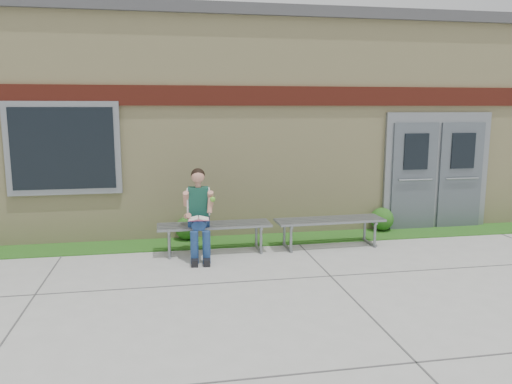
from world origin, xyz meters
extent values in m
plane|color=#9E9E99|center=(0.00, 0.00, 0.00)|extent=(80.00, 80.00, 0.00)
cube|color=#244A13|center=(0.00, 2.60, 0.01)|extent=(16.00, 0.80, 0.02)
cube|color=beige|center=(0.00, 6.00, 2.00)|extent=(16.00, 6.00, 4.00)
cube|color=#3F3F42|center=(0.00, 6.00, 4.10)|extent=(16.20, 6.20, 0.20)
cube|color=maroon|center=(0.00, 2.97, 2.60)|extent=(16.00, 0.06, 0.35)
cube|color=slate|center=(-3.00, 2.96, 1.70)|extent=(1.90, 0.08, 1.60)
cube|color=black|center=(-3.00, 2.92, 1.70)|extent=(1.70, 0.04, 1.40)
cube|color=slate|center=(4.00, 2.96, 1.15)|extent=(2.20, 0.08, 2.30)
cube|color=#4E565E|center=(3.50, 2.91, 1.05)|extent=(0.92, 0.06, 2.10)
cube|color=#4E565E|center=(4.50, 2.91, 1.05)|extent=(0.92, 0.06, 2.10)
cube|color=slate|center=(-0.52, 2.00, 0.47)|extent=(1.88, 0.54, 0.04)
cube|color=slate|center=(-1.27, 2.00, 0.21)|extent=(0.05, 0.52, 0.43)
cube|color=slate|center=(0.23, 2.00, 0.21)|extent=(0.05, 0.52, 0.43)
cube|color=slate|center=(1.48, 2.00, 0.47)|extent=(1.90, 0.58, 0.04)
cube|color=slate|center=(0.73, 2.00, 0.21)|extent=(0.06, 0.52, 0.43)
cube|color=slate|center=(2.23, 2.00, 0.21)|extent=(0.06, 0.52, 0.43)
cube|color=navy|center=(-0.78, 1.95, 0.57)|extent=(0.37, 0.27, 0.16)
cube|color=#103C2F|center=(-0.78, 1.93, 0.89)|extent=(0.34, 0.23, 0.47)
sphere|color=tan|center=(-0.78, 1.92, 1.30)|extent=(0.23, 0.23, 0.22)
sphere|color=black|center=(-0.78, 1.94, 1.32)|extent=(0.24, 0.24, 0.23)
cylinder|color=navy|center=(-0.89, 1.69, 0.59)|extent=(0.18, 0.44, 0.15)
cylinder|color=navy|center=(-0.70, 1.68, 0.59)|extent=(0.18, 0.44, 0.15)
cylinder|color=navy|center=(-0.88, 1.44, 0.26)|extent=(0.12, 0.12, 0.51)
cylinder|color=navy|center=(-0.70, 1.43, 0.26)|extent=(0.12, 0.12, 0.51)
cube|color=black|center=(-0.89, 1.37, 0.05)|extent=(0.12, 0.27, 0.10)
cube|color=black|center=(-0.71, 1.36, 0.05)|extent=(0.12, 0.27, 0.10)
cylinder|color=tan|center=(-0.98, 1.88, 0.95)|extent=(0.11, 0.23, 0.27)
cylinder|color=tan|center=(-0.59, 1.85, 0.95)|extent=(0.11, 0.23, 0.27)
cube|color=white|center=(-0.80, 1.56, 0.69)|extent=(0.33, 0.25, 0.02)
cube|color=#C64A70|center=(-0.80, 1.56, 0.68)|extent=(0.33, 0.26, 0.01)
sphere|color=#5FAD2E|center=(-0.57, 1.71, 0.96)|extent=(0.09, 0.09, 0.09)
sphere|color=#244A13|center=(-0.94, 2.85, 0.23)|extent=(0.42, 0.42, 0.42)
sphere|color=#244A13|center=(2.84, 2.85, 0.24)|extent=(0.45, 0.45, 0.45)
camera|label=1|loc=(-1.29, -6.05, 2.39)|focal=35.00mm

